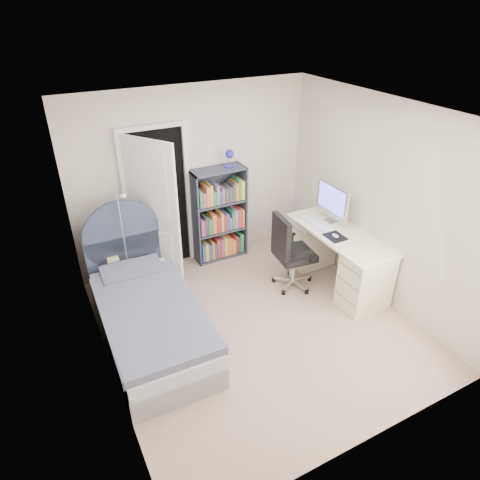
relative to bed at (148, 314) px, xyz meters
name	(u,v)px	position (x,y,z in m)	size (l,w,h in m)	color
room_shell	(259,234)	(1.18, -0.43, 0.95)	(3.50, 3.70, 2.60)	gray
door	(155,208)	(0.51, 1.13, 0.74)	(0.92, 0.71, 2.06)	black
bed	(148,314)	(0.00, 0.00, 0.00)	(1.06, 2.16, 1.31)	gray
nightstand	(117,268)	(-0.11, 0.96, 0.09)	(0.40, 0.40, 0.59)	tan
floor_lamp	(128,255)	(0.04, 0.86, 0.30)	(0.21, 0.21, 1.46)	silver
bookcase	(220,218)	(1.48, 1.20, 0.33)	(0.77, 0.33, 1.64)	#3A3F4F
desk	(337,255)	(2.57, -0.15, 0.13)	(0.63, 1.58, 1.30)	#F0EDC9
office_chair	(289,249)	(1.93, 0.06, 0.29)	(0.56, 0.58, 1.06)	silver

